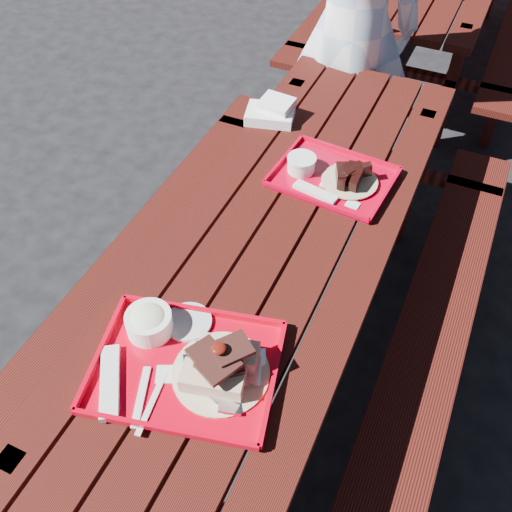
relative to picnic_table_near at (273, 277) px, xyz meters
The scene contains 6 objects.
ground 0.56m from the picnic_table_near, ahead, with size 60.00×60.00×0.00m, color black.
picnic_table_near is the anchor object (origin of this frame).
near_tray 0.58m from the picnic_table_near, 93.44° to the right, with size 0.57×0.49×0.16m.
far_tray 0.43m from the picnic_table_near, 79.86° to the left, with size 0.45×0.36×0.07m.
white_cloth 0.74m from the picnic_table_near, 114.09° to the left, with size 0.22×0.19×0.08m.
person 1.35m from the picnic_table_near, 97.21° to the left, with size 0.64×0.42×1.75m, color #AFCFEC.
Camera 1 is at (0.49, -1.24, 2.12)m, focal length 40.00 mm.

